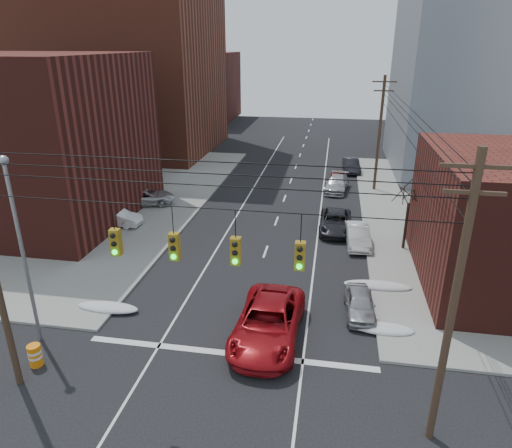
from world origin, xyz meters
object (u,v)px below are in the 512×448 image
at_px(parked_car_f, 351,165).
at_px(lot_car_a, 116,217).
at_px(parked_car_d, 337,184).
at_px(lot_car_b, 146,197).
at_px(lot_car_d, 111,182).
at_px(parked_car_a, 360,304).
at_px(lot_car_c, 88,199).
at_px(parked_car_c, 336,222).
at_px(construction_barrel, 35,355).
at_px(red_pickup, 268,322).
at_px(parked_car_b, 358,236).
at_px(parked_car_e, 337,177).

relative_size(parked_car_f, lot_car_a, 1.09).
xyz_separation_m(parked_car_d, lot_car_b, (-16.83, -7.47, 0.13)).
bearing_deg(lot_car_a, lot_car_d, 31.51).
relative_size(parked_car_f, lot_car_b, 0.89).
xyz_separation_m(parked_car_a, parked_car_d, (-1.41, 22.19, 0.08)).
bearing_deg(lot_car_a, lot_car_c, 53.67).
distance_m(parked_car_c, lot_car_c, 21.53).
bearing_deg(construction_barrel, lot_car_b, 99.30).
bearing_deg(construction_barrel, parked_car_d, 65.37).
height_order(red_pickup, parked_car_d, red_pickup).
bearing_deg(lot_car_a, construction_barrel, -163.45).
height_order(parked_car_b, construction_barrel, parked_car_b).
xyz_separation_m(parked_car_c, lot_car_a, (-17.25, -2.18, 0.10)).
bearing_deg(construction_barrel, parked_car_a, 24.87).
bearing_deg(parked_car_e, construction_barrel, -107.39).
xyz_separation_m(lot_car_a, construction_barrel, (3.95, -16.39, -0.29)).
relative_size(parked_car_c, parked_car_e, 1.35).
relative_size(parked_car_b, parked_car_c, 0.83).
height_order(lot_car_c, construction_barrel, lot_car_c).
bearing_deg(parked_car_e, parked_car_f, 77.90).
xyz_separation_m(lot_car_a, lot_car_d, (-4.96, 9.15, -0.00)).
relative_size(parked_car_b, parked_car_d, 0.88).
bearing_deg(lot_car_a, parked_car_f, -40.07).
bearing_deg(parked_car_a, construction_barrel, -158.30).
bearing_deg(lot_car_c, parked_car_d, -74.76).
bearing_deg(parked_car_f, parked_car_b, -96.03).
bearing_deg(parked_car_c, construction_barrel, -125.26).
relative_size(red_pickup, parked_car_c, 1.26).
xyz_separation_m(parked_car_a, lot_car_a, (-18.65, 9.57, 0.19)).
bearing_deg(parked_car_a, lot_car_b, 137.93).
relative_size(red_pickup, lot_car_a, 1.61).
xyz_separation_m(parked_car_f, lot_car_c, (-23.09, -16.67, 0.16)).
distance_m(lot_car_b, lot_car_c, 4.95).
relative_size(parked_car_a, lot_car_d, 0.95).
bearing_deg(parked_car_b, lot_car_c, 166.66).
height_order(parked_car_a, lot_car_b, lot_car_b).
xyz_separation_m(parked_car_d, lot_car_c, (-21.49, -9.14, 0.18)).
height_order(lot_car_b, lot_car_d, lot_car_b).
distance_m(parked_car_f, lot_car_b, 23.76).
bearing_deg(parked_car_d, lot_car_a, -136.24).
bearing_deg(parked_car_b, parked_car_c, 118.89).
relative_size(parked_car_a, parked_car_e, 0.97).
height_order(parked_car_c, lot_car_b, lot_car_b).
distance_m(parked_car_a, parked_car_b, 9.29).
bearing_deg(lot_car_b, construction_barrel, 171.72).
height_order(parked_car_a, lot_car_a, lot_car_a).
bearing_deg(parked_car_c, lot_car_c, 176.90).
distance_m(lot_car_a, construction_barrel, 16.86).
relative_size(lot_car_a, lot_car_b, 0.81).
bearing_deg(construction_barrel, parked_car_b, 47.23).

